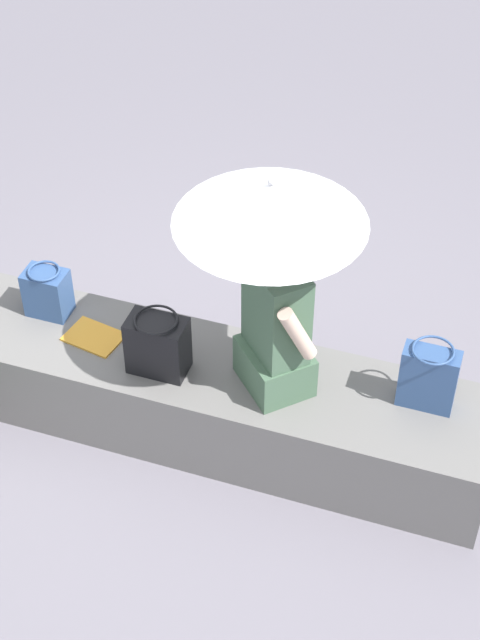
{
  "coord_description": "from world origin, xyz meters",
  "views": [
    {
      "loc": [
        1.27,
        -3.23,
        3.89
      ],
      "look_at": [
        0.17,
        -0.0,
        0.82
      ],
      "focal_mm": 55.78,
      "sensor_mm": 36.0,
      "label": 1
    }
  ],
  "objects_px": {
    "tote_bag_canvas": "(158,345)",
    "shoulder_bag_spare": "(47,292)",
    "handbag_black": "(429,377)",
    "parasol": "(271,204)",
    "magazine": "(94,337)",
    "person_seated": "(276,323)"
  },
  "relations": [
    {
      "from": "person_seated",
      "to": "handbag_black",
      "type": "bearing_deg",
      "value": 7.69
    },
    {
      "from": "handbag_black",
      "to": "parasol",
      "type": "bearing_deg",
      "value": -175.51
    },
    {
      "from": "person_seated",
      "to": "handbag_black",
      "type": "height_order",
      "value": "person_seated"
    },
    {
      "from": "handbag_black",
      "to": "tote_bag_canvas",
      "type": "height_order",
      "value": "handbag_black"
    },
    {
      "from": "parasol",
      "to": "shoulder_bag_spare",
      "type": "relative_size",
      "value": 4.07
    },
    {
      "from": "shoulder_bag_spare",
      "to": "person_seated",
      "type": "bearing_deg",
      "value": -5.23
    },
    {
      "from": "shoulder_bag_spare",
      "to": "magazine",
      "type": "relative_size",
      "value": 1.0
    },
    {
      "from": "tote_bag_canvas",
      "to": "magazine",
      "type": "xyz_separation_m",
      "value": [
        -0.4,
        0.09,
        -0.15
      ]
    },
    {
      "from": "parasol",
      "to": "shoulder_bag_spare",
      "type": "height_order",
      "value": "parasol"
    },
    {
      "from": "tote_bag_canvas",
      "to": "magazine",
      "type": "distance_m",
      "value": 0.43
    },
    {
      "from": "parasol",
      "to": "magazine",
      "type": "xyz_separation_m",
      "value": [
        -0.9,
        -0.03,
        -1.0
      ]
    },
    {
      "from": "person_seated",
      "to": "magazine",
      "type": "height_order",
      "value": "person_seated"
    },
    {
      "from": "person_seated",
      "to": "parasol",
      "type": "height_order",
      "value": "parasol"
    },
    {
      "from": "tote_bag_canvas",
      "to": "shoulder_bag_spare",
      "type": "relative_size",
      "value": 1.16
    },
    {
      "from": "handbag_black",
      "to": "magazine",
      "type": "distance_m",
      "value": 1.68
    },
    {
      "from": "person_seated",
      "to": "tote_bag_canvas",
      "type": "xyz_separation_m",
      "value": [
        -0.56,
        -0.09,
        -0.23
      ]
    },
    {
      "from": "handbag_black",
      "to": "tote_bag_canvas",
      "type": "relative_size",
      "value": 1.08
    },
    {
      "from": "tote_bag_canvas",
      "to": "parasol",
      "type": "bearing_deg",
      "value": 13.83
    },
    {
      "from": "parasol",
      "to": "magazine",
      "type": "distance_m",
      "value": 1.35
    },
    {
      "from": "person_seated",
      "to": "parasol",
      "type": "relative_size",
      "value": 0.79
    },
    {
      "from": "person_seated",
      "to": "handbag_black",
      "type": "relative_size",
      "value": 2.57
    },
    {
      "from": "person_seated",
      "to": "tote_bag_canvas",
      "type": "bearing_deg",
      "value": -170.95
    }
  ]
}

